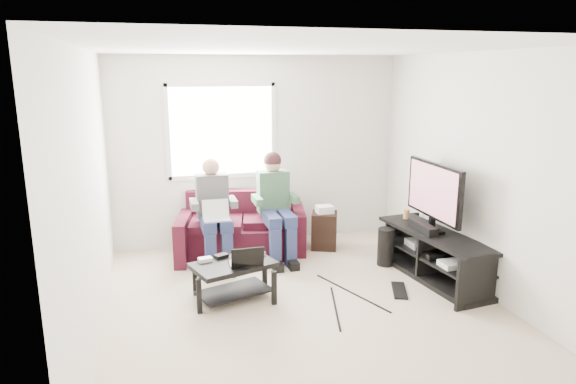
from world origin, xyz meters
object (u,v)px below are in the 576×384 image
at_px(coffee_table, 233,273).
at_px(subwoofer, 386,247).
at_px(end_table, 324,229).
at_px(tv_stand, 434,258).
at_px(tv, 434,193).
at_px(sofa, 242,231).

distance_m(coffee_table, subwoofer, 2.07).
height_order(subwoofer, end_table, end_table).
height_order(tv_stand, tv, tv).
xyz_separation_m(sofa, end_table, (1.12, -0.13, -0.03)).
distance_m(tv_stand, end_table, 1.61).
relative_size(sofa, end_table, 3.10).
xyz_separation_m(tv_stand, end_table, (-0.90, 1.34, 0.02)).
height_order(tv, subwoofer, tv).
distance_m(tv, end_table, 1.70).
distance_m(coffee_table, tv_stand, 2.38).
relative_size(coffee_table, subwoofer, 2.00).
relative_size(sofa, coffee_table, 1.96).
height_order(sofa, tv, tv).
bearing_deg(tv, coffee_table, -178.42).
bearing_deg(tv_stand, end_table, 124.11).
bearing_deg(coffee_table, tv, 1.58).
bearing_deg(end_table, coffee_table, -138.58).
distance_m(sofa, tv_stand, 2.50).
relative_size(sofa, tv, 1.70).
height_order(sofa, subwoofer, sofa).
height_order(coffee_table, subwoofer, subwoofer).
height_order(coffee_table, tv_stand, tv_stand).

